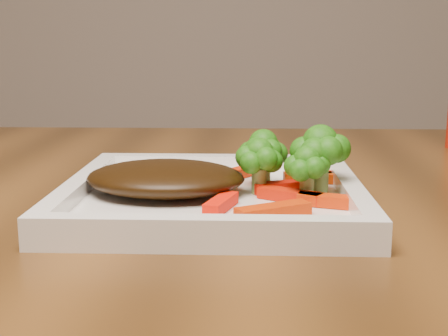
{
  "coord_description": "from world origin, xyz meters",
  "views": [
    {
      "loc": [
        -0.13,
        -0.76,
        0.9
      ],
      "look_at": [
        -0.15,
        -0.19,
        0.79
      ],
      "focal_mm": 50.0,
      "sensor_mm": 36.0,
      "label": 1
    }
  ],
  "objects": [
    {
      "name": "carrot_0",
      "position": [
        -0.11,
        -0.27,
        0.77
      ],
      "size": [
        0.06,
        0.05,
        0.01
      ],
      "primitive_type": "cube",
      "rotation": [
        0.0,
        0.0,
        0.52
      ],
      "color": "red",
      "rests_on": "plate"
    },
    {
      "name": "carrot_2",
      "position": [
        -0.15,
        -0.25,
        0.77
      ],
      "size": [
        0.03,
        0.05,
        0.01
      ],
      "primitive_type": "cube",
      "rotation": [
        0.0,
        0.0,
        1.27
      ],
      "color": "#FF1504",
      "rests_on": "plate"
    },
    {
      "name": "carrot_4",
      "position": [
        -0.14,
        -0.13,
        0.77
      ],
      "size": [
        0.04,
        0.05,
        0.01
      ],
      "primitive_type": "cube",
      "rotation": [
        0.0,
        0.0,
        0.94
      ],
      "color": "red",
      "rests_on": "plate"
    },
    {
      "name": "carrot_6",
      "position": [
        -0.1,
        -0.18,
        0.77
      ],
      "size": [
        0.05,
        0.03,
        0.01
      ],
      "primitive_type": "cube",
      "rotation": [
        0.0,
        0.0,
        0.38
      ],
      "color": "#FF1504",
      "rests_on": "plate"
    },
    {
      "name": "carrot_5",
      "position": [
        -0.09,
        -0.22,
        0.77
      ],
      "size": [
        0.06,
        0.04,
        0.01
      ],
      "primitive_type": "cube",
      "rotation": [
        0.0,
        0.0,
        -0.55
      ],
      "color": "red",
      "rests_on": "plate"
    },
    {
      "name": "broccoli_0",
      "position": [
        -0.11,
        -0.16,
        0.8
      ],
      "size": [
        0.06,
        0.06,
        0.07
      ],
      "primitive_type": null,
      "rotation": [
        0.0,
        0.0,
        -0.22
      ],
      "color": "#286D12",
      "rests_on": "plate"
    },
    {
      "name": "carrot_7",
      "position": [
        -0.06,
        -0.14,
        0.77
      ],
      "size": [
        0.06,
        0.03,
        0.01
      ],
      "primitive_type": "cube",
      "rotation": [
        0.0,
        0.0,
        0.24
      ],
      "color": "red",
      "rests_on": "plate"
    },
    {
      "name": "broccoli_1",
      "position": [
        -0.06,
        -0.19,
        0.79
      ],
      "size": [
        0.07,
        0.07,
        0.06
      ],
      "primitive_type": null,
      "rotation": [
        0.0,
        0.0,
        -0.14
      ],
      "color": "#2E7012",
      "rests_on": "plate"
    },
    {
      "name": "carrot_3",
      "position": [
        -0.06,
        -0.14,
        0.77
      ],
      "size": [
        0.06,
        0.02,
        0.01
      ],
      "primitive_type": "cube",
      "rotation": [
        0.0,
        0.0,
        0.06
      ],
      "color": "#E53C03",
      "rests_on": "plate"
    },
    {
      "name": "broccoli_2",
      "position": [
        -0.07,
        -0.21,
        0.79
      ],
      "size": [
        0.06,
        0.06,
        0.06
      ],
      "primitive_type": null,
      "rotation": [
        0.0,
        0.0,
        -0.36
      ],
      "color": "#257713",
      "rests_on": "plate"
    },
    {
      "name": "broccoli_3",
      "position": [
        -0.12,
        -0.19,
        0.79
      ],
      "size": [
        0.06,
        0.06,
        0.06
      ],
      "primitive_type": null,
      "rotation": [
        0.0,
        0.0,
        -0.13
      ],
      "color": "#2C6D12",
      "rests_on": "plate"
    },
    {
      "name": "plate",
      "position": [
        -0.16,
        -0.19,
        0.76
      ],
      "size": [
        0.27,
        0.27,
        0.01
      ],
      "primitive_type": "cube",
      "color": "white",
      "rests_on": "dining_table"
    },
    {
      "name": "carrot_1",
      "position": [
        -0.06,
        -0.23,
        0.77
      ],
      "size": [
        0.06,
        0.03,
        0.01
      ],
      "primitive_type": "cube",
      "rotation": [
        0.0,
        0.0,
        -0.31
      ],
      "color": "red",
      "rests_on": "plate"
    },
    {
      "name": "steak",
      "position": [
        -0.2,
        -0.19,
        0.78
      ],
      "size": [
        0.15,
        0.12,
        0.03
      ],
      "primitive_type": "ellipsoid",
      "rotation": [
        0.0,
        0.0,
        -0.06
      ],
      "color": "black",
      "rests_on": "plate"
    }
  ]
}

